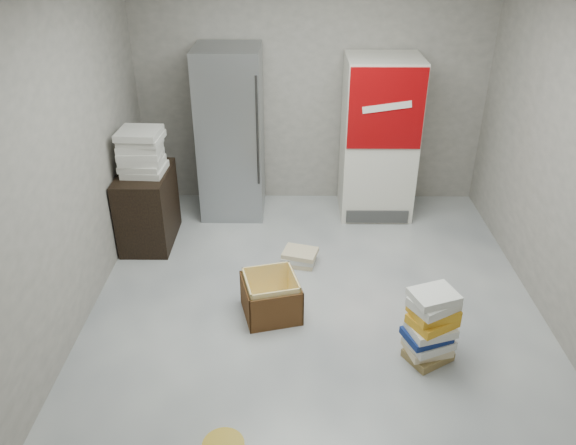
# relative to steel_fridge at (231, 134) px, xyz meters

# --- Properties ---
(ground) EXTENTS (5.00, 5.00, 0.00)m
(ground) POSITION_rel_steel_fridge_xyz_m (0.90, -2.13, -0.95)
(ground) COLOR silver
(ground) RESTS_ON ground
(room_shell) EXTENTS (4.04, 5.04, 2.82)m
(room_shell) POSITION_rel_steel_fridge_xyz_m (0.90, -2.13, 0.85)
(room_shell) COLOR #A49D94
(room_shell) RESTS_ON ground
(steel_fridge) EXTENTS (0.70, 0.72, 1.90)m
(steel_fridge) POSITION_rel_steel_fridge_xyz_m (0.00, 0.00, 0.00)
(steel_fridge) COLOR #9B9EA3
(steel_fridge) RESTS_ON ground
(coke_cooler) EXTENTS (0.80, 0.73, 1.80)m
(coke_cooler) POSITION_rel_steel_fridge_xyz_m (1.65, -0.01, -0.05)
(coke_cooler) COLOR silver
(coke_cooler) RESTS_ON ground
(wood_shelf) EXTENTS (0.50, 0.80, 0.80)m
(wood_shelf) POSITION_rel_steel_fridge_xyz_m (-0.83, -0.73, -0.55)
(wood_shelf) COLOR black
(wood_shelf) RESTS_ON ground
(supply_box_stack) EXTENTS (0.44, 0.44, 0.45)m
(supply_box_stack) POSITION_rel_steel_fridge_xyz_m (-0.82, -0.73, 0.08)
(supply_box_stack) COLOR silver
(supply_box_stack) RESTS_ON wood_shelf
(phonebook_stack_main) EXTENTS (0.45, 0.41, 0.63)m
(phonebook_stack_main) POSITION_rel_steel_fridge_xyz_m (1.77, -2.54, -0.64)
(phonebook_stack_main) COLOR olive
(phonebook_stack_main) RESTS_ON ground
(phonebook_stack_side) EXTENTS (0.40, 0.34, 0.15)m
(phonebook_stack_side) POSITION_rel_steel_fridge_xyz_m (0.76, -1.17, -0.88)
(phonebook_stack_side) COLOR beige
(phonebook_stack_side) RESTS_ON ground
(cardboard_box) EXTENTS (0.57, 0.57, 0.38)m
(cardboard_box) POSITION_rel_steel_fridge_xyz_m (0.51, -1.98, -0.79)
(cardboard_box) COLOR yellow
(cardboard_box) RESTS_ON ground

